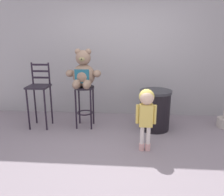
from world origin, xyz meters
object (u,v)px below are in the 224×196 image
trash_bin (155,110)px  bar_chair_empty (39,91)px  teddy_bear (83,73)px  child_walking (146,107)px  bar_stool_with_teddy (85,98)px

trash_bin → bar_chair_empty: bar_chair_empty is taller
teddy_bear → trash_bin: bearing=0.7°
teddy_bear → trash_bin: 1.51m
trash_bin → teddy_bear: bearing=-179.3°
bar_chair_empty → child_walking: bearing=-23.0°
trash_bin → bar_stool_with_teddy: bearing=179.3°
child_walking → teddy_bear: bearing=60.3°
trash_bin → child_walking: bearing=-105.1°
child_walking → trash_bin: child_walking is taller
child_walking → trash_bin: bearing=-7.4°
bar_stool_with_teddy → trash_bin: size_ratio=1.06×
teddy_bear → child_walking: (1.11, -0.85, -0.36)m
bar_stool_with_teddy → bar_chair_empty: bar_chair_empty is taller
bar_stool_with_teddy → bar_chair_empty: (-0.86, -0.05, 0.15)m
teddy_bear → bar_chair_empty: bearing=-179.0°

